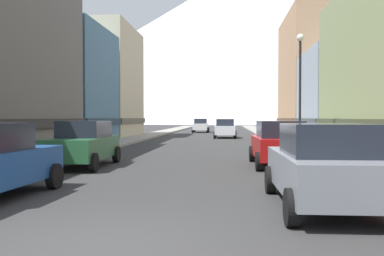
{
  "coord_description": "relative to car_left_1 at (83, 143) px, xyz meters",
  "views": [
    {
      "loc": [
        1.77,
        -6.06,
        1.9
      ],
      "look_at": [
        -0.94,
        26.84,
        1.1
      ],
      "focal_mm": 39.67,
      "sensor_mm": 36.0,
      "label": 1
    }
  ],
  "objects": [
    {
      "name": "ground_plane",
      "position": [
        3.8,
        -9.98,
        -0.9
      ],
      "size": [
        400.0,
        400.0,
        0.0
      ],
      "primitive_type": "plane",
      "color": "#303030"
    },
    {
      "name": "sidewalk_left",
      "position": [
        -2.45,
        25.02,
        -0.82
      ],
      "size": [
        2.5,
        100.0,
        0.15
      ],
      "primitive_type": "cube",
      "color": "gray",
      "rests_on": "ground"
    },
    {
      "name": "sidewalk_right",
      "position": [
        10.05,
        25.02,
        -0.82
      ],
      "size": [
        2.5,
        100.0,
        0.15
      ],
      "primitive_type": "cube",
      "color": "gray",
      "rests_on": "ground"
    },
    {
      "name": "storefront_left_2",
      "position": [
        -7.69,
        15.51,
        3.33
      ],
      "size": [
        8.28,
        8.79,
        8.77
      ],
      "color": "slate",
      "rests_on": "ground"
    },
    {
      "name": "storefront_left_3",
      "position": [
        -7.21,
        25.51,
        4.36
      ],
      "size": [
        7.32,
        10.44,
        10.88
      ],
      "color": "beige",
      "rests_on": "ground"
    },
    {
      "name": "storefront_right_2",
      "position": [
        14.68,
        15.51,
        2.36
      ],
      "size": [
        7.05,
        8.25,
        6.77
      ],
      "color": "#99A5B2",
      "rests_on": "ground"
    },
    {
      "name": "storefront_right_3",
      "position": [
        15.23,
        26.17,
        4.86
      ],
      "size": [
        8.16,
        12.46,
        11.89
      ],
      "color": "tan",
      "rests_on": "ground"
    },
    {
      "name": "car_left_1",
      "position": [
        0.0,
        0.0,
        0.0
      ],
      "size": [
        2.13,
        4.43,
        1.78
      ],
      "color": "#265933",
      "rests_on": "ground"
    },
    {
      "name": "car_right_0",
      "position": [
        7.6,
        -6.99,
        0.0
      ],
      "size": [
        2.1,
        4.42,
        1.78
      ],
      "color": "slate",
      "rests_on": "ground"
    },
    {
      "name": "car_right_1",
      "position": [
        7.6,
        0.74,
        0.0
      ],
      "size": [
        2.12,
        4.43,
        1.78
      ],
      "color": "#9E1111",
      "rests_on": "ground"
    },
    {
      "name": "car_driving_0",
      "position": [
        2.2,
        38.66,
        0.0
      ],
      "size": [
        2.06,
        4.4,
        1.78
      ],
      "color": "silver",
      "rests_on": "ground"
    },
    {
      "name": "car_driving_1",
      "position": [
        5.4,
        23.83,
        0.0
      ],
      "size": [
        2.06,
        4.4,
        1.78
      ],
      "color": "silver",
      "rests_on": "ground"
    },
    {
      "name": "trash_bin_right",
      "position": [
        10.15,
        -2.09,
        -0.26
      ],
      "size": [
        0.59,
        0.59,
        0.98
      ],
      "color": "#4C5156",
      "rests_on": "sidewalk_right"
    },
    {
      "name": "potted_plant_0",
      "position": [
        10.8,
        3.06,
        -0.29
      ],
      "size": [
        0.48,
        0.48,
        0.83
      ],
      "color": "gray",
      "rests_on": "sidewalk_right"
    },
    {
      "name": "potted_plant_2",
      "position": [
        -3.2,
        7.15,
        -0.34
      ],
      "size": [
        0.54,
        0.54,
        0.81
      ],
      "color": "gray",
      "rests_on": "sidewalk_left"
    },
    {
      "name": "streetlamp_right",
      "position": [
        9.15,
        5.18,
        3.09
      ],
      "size": [
        0.36,
        0.36,
        5.86
      ],
      "color": "black",
      "rests_on": "sidewalk_right"
    },
    {
      "name": "mountain_backdrop",
      "position": [
        33.73,
        250.02,
        51.61
      ],
      "size": [
        323.16,
        323.16,
        105.02
      ],
      "primitive_type": "cone",
      "color": "silver",
      "rests_on": "ground"
    }
  ]
}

